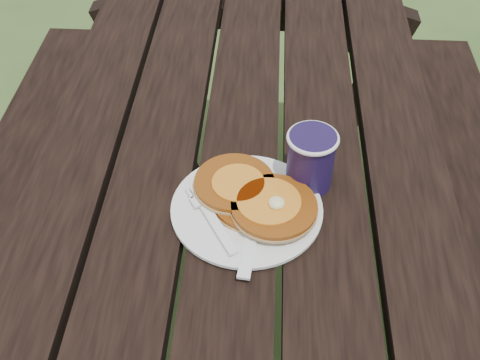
# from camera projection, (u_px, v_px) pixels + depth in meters

# --- Properties ---
(ground) EXTENTS (60.00, 60.00, 0.00)m
(ground) POSITION_uv_depth(u_px,v_px,m) (240.00, 356.00, 1.63)
(ground) COLOR #324A1F
(ground) RESTS_ON ground
(picnic_table) EXTENTS (1.36, 1.80, 0.75)m
(picnic_table) POSITION_uv_depth(u_px,v_px,m) (240.00, 275.00, 1.38)
(picnic_table) COLOR black
(picnic_table) RESTS_ON ground
(plate) EXTENTS (0.30, 0.30, 0.01)m
(plate) POSITION_uv_depth(u_px,v_px,m) (247.00, 209.00, 1.00)
(plate) COLOR white
(plate) RESTS_ON picnic_table
(pancake_stack) EXTENTS (0.21, 0.19, 0.04)m
(pancake_stack) POSITION_uv_depth(u_px,v_px,m) (255.00, 197.00, 0.99)
(pancake_stack) COLOR #8B430F
(pancake_stack) RESTS_ON plate
(knife) EXTENTS (0.04, 0.18, 0.00)m
(knife) POSITION_uv_depth(u_px,v_px,m) (252.00, 233.00, 0.95)
(knife) COLOR white
(knife) RESTS_ON plate
(fork) EXTENTS (0.11, 0.15, 0.01)m
(fork) POSITION_uv_depth(u_px,v_px,m) (219.00, 229.00, 0.95)
(fork) COLOR white
(fork) RESTS_ON plate
(coffee_cup) EXTENTS (0.09, 0.09, 0.11)m
(coffee_cup) POSITION_uv_depth(u_px,v_px,m) (311.00, 157.00, 1.01)
(coffee_cup) COLOR #1C113A
(coffee_cup) RESTS_ON picnic_table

